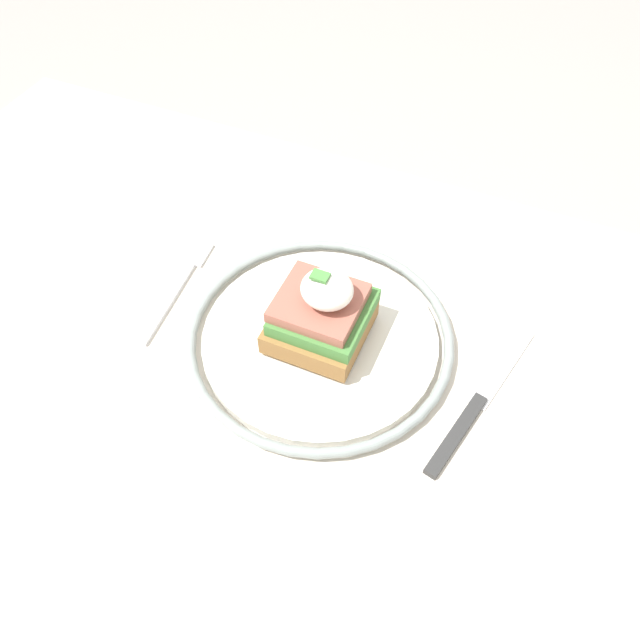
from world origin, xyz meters
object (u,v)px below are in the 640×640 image
object	(u,v)px
plate	(320,337)
fork	(179,284)
knife	(474,408)
sandwich	(322,313)

from	to	relation	value
plate	fork	world-z (taller)	plate
plate	knife	distance (m)	0.16
fork	knife	size ratio (longest dim) A/B	0.78
plate	knife	bearing A→B (deg)	-5.21
fork	knife	world-z (taller)	knife
plate	fork	distance (m)	0.17
sandwich	fork	xyz separation A→B (m)	(-0.17, 0.01, -0.04)
plate	sandwich	distance (m)	0.04
plate	knife	world-z (taller)	plate
fork	knife	bearing A→B (deg)	-4.08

